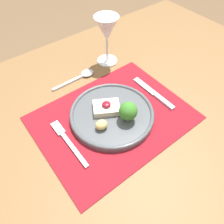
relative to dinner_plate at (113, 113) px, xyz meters
name	(u,v)px	position (x,y,z in m)	size (l,w,h in m)	color
ground_plane	(113,198)	(0.00, 0.00, -0.75)	(8.00, 8.00, 0.00)	brown
dining_table	(113,133)	(0.00, 0.00, -0.10)	(1.53, 0.99, 0.73)	brown
placemat	(113,118)	(0.00, 0.00, -0.02)	(0.46, 0.36, 0.00)	maroon
dinner_plate	(113,113)	(0.00, 0.00, 0.00)	(0.26, 0.26, 0.08)	#4C5156
fork	(67,140)	(-0.16, 0.01, -0.01)	(0.02, 0.18, 0.01)	silver
knife	(156,95)	(0.17, -0.02, -0.01)	(0.02, 0.18, 0.01)	silver
spoon	(83,75)	(0.03, 0.22, -0.01)	(0.17, 0.04, 0.01)	silver
wine_glass_near	(107,31)	(0.16, 0.24, 0.11)	(0.09, 0.09, 0.18)	white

